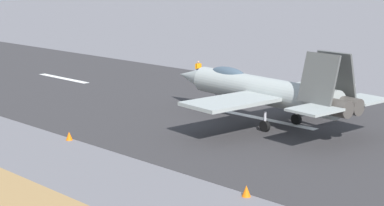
{
  "coord_description": "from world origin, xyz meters",
  "views": [
    {
      "loc": [
        -27.32,
        35.14,
        10.46
      ],
      "look_at": [
        0.09,
        7.01,
        2.2
      ],
      "focal_mm": 57.58,
      "sensor_mm": 36.0,
      "label": 1
    }
  ],
  "objects_px": {
    "fighter_jet": "(262,90)",
    "marker_cone_mid": "(69,136)",
    "marker_cone_near": "(246,191)",
    "crew_person": "(198,68)"
  },
  "relations": [
    {
      "from": "crew_person",
      "to": "marker_cone_near",
      "type": "bearing_deg",
      "value": 137.37
    },
    {
      "from": "fighter_jet",
      "to": "marker_cone_near",
      "type": "height_order",
      "value": "fighter_jet"
    },
    {
      "from": "marker_cone_mid",
      "to": "marker_cone_near",
      "type": "bearing_deg",
      "value": 180.0
    },
    {
      "from": "fighter_jet",
      "to": "marker_cone_mid",
      "type": "relative_size",
      "value": 32.21
    },
    {
      "from": "crew_person",
      "to": "marker_cone_mid",
      "type": "xyz_separation_m",
      "value": [
        -11.65,
        24.21,
        -0.51
      ]
    },
    {
      "from": "crew_person",
      "to": "fighter_jet",
      "type": "bearing_deg",
      "value": 145.91
    },
    {
      "from": "marker_cone_near",
      "to": "marker_cone_mid",
      "type": "relative_size",
      "value": 1.0
    },
    {
      "from": "fighter_jet",
      "to": "marker_cone_mid",
      "type": "bearing_deg",
      "value": 63.92
    },
    {
      "from": "fighter_jet",
      "to": "crew_person",
      "type": "xyz_separation_m",
      "value": [
        17.65,
        -11.95,
        -1.65
      ]
    },
    {
      "from": "fighter_jet",
      "to": "crew_person",
      "type": "bearing_deg",
      "value": -34.09
    }
  ]
}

